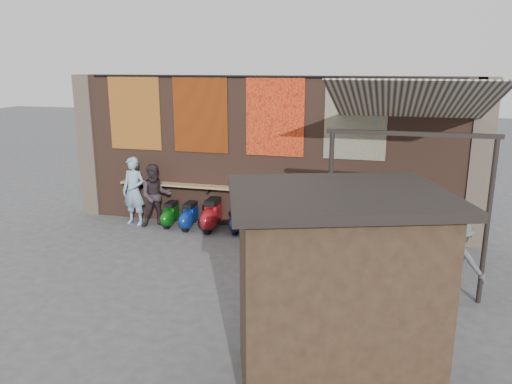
% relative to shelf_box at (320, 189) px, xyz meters
% --- Properties ---
extents(ground, '(70.00, 70.00, 0.00)m').
position_rel_shelf_box_xyz_m(ground, '(-1.52, -2.30, -1.25)').
color(ground, '#474749').
rests_on(ground, ground).
extents(brick_wall, '(10.00, 0.40, 4.00)m').
position_rel_shelf_box_xyz_m(brick_wall, '(-1.52, 0.40, 0.75)').
color(brick_wall, brown).
rests_on(brick_wall, ground).
extents(pier_left, '(0.50, 0.50, 4.00)m').
position_rel_shelf_box_xyz_m(pier_left, '(-6.72, 0.40, 0.75)').
color(pier_left, '#4C4238').
rests_on(pier_left, ground).
extents(pier_right, '(0.50, 0.50, 4.00)m').
position_rel_shelf_box_xyz_m(pier_right, '(3.68, 0.40, 0.75)').
color(pier_right, '#4C4238').
rests_on(pier_right, ground).
extents(eating_counter, '(8.00, 0.32, 0.05)m').
position_rel_shelf_box_xyz_m(eating_counter, '(-1.52, 0.03, -0.15)').
color(eating_counter, '#9E7A51').
rests_on(eating_counter, brick_wall).
extents(shelf_box, '(0.59, 0.28, 0.26)m').
position_rel_shelf_box_xyz_m(shelf_box, '(0.00, 0.00, 0.00)').
color(shelf_box, white).
rests_on(shelf_box, eating_counter).
extents(tapestry_redgold, '(1.50, 0.02, 2.00)m').
position_rel_shelf_box_xyz_m(tapestry_redgold, '(-5.12, 0.18, 1.75)').
color(tapestry_redgold, maroon).
rests_on(tapestry_redgold, brick_wall).
extents(tapestry_sun, '(1.50, 0.02, 2.00)m').
position_rel_shelf_box_xyz_m(tapestry_sun, '(-3.22, 0.18, 1.75)').
color(tapestry_sun, '#C7460B').
rests_on(tapestry_sun, brick_wall).
extents(tapestry_orange, '(1.50, 0.02, 2.00)m').
position_rel_shelf_box_xyz_m(tapestry_orange, '(-1.22, 0.18, 1.75)').
color(tapestry_orange, '#E74A1C').
rests_on(tapestry_orange, brick_wall).
extents(tapestry_multi, '(1.50, 0.02, 2.00)m').
position_rel_shelf_box_xyz_m(tapestry_multi, '(0.78, 0.18, 1.75)').
color(tapestry_multi, '#276891').
rests_on(tapestry_multi, brick_wall).
extents(hang_rail, '(9.50, 0.06, 0.06)m').
position_rel_shelf_box_xyz_m(hang_rail, '(-1.52, 0.17, 2.73)').
color(hang_rail, black).
rests_on(hang_rail, brick_wall).
extents(scooter_stool_0, '(0.32, 0.70, 0.67)m').
position_rel_shelf_box_xyz_m(scooter_stool_0, '(-3.98, -0.27, -0.92)').
color(scooter_stool_0, '#0C570F').
rests_on(scooter_stool_0, ground).
extents(scooter_stool_1, '(0.34, 0.75, 0.71)m').
position_rel_shelf_box_xyz_m(scooter_stool_1, '(-3.41, -0.34, -0.90)').
color(scooter_stool_1, navy).
rests_on(scooter_stool_1, ground).
extents(scooter_stool_2, '(0.40, 0.89, 0.84)m').
position_rel_shelf_box_xyz_m(scooter_stool_2, '(-2.79, -0.29, -0.83)').
color(scooter_stool_2, maroon).
rests_on(scooter_stool_2, ground).
extents(scooter_stool_3, '(0.32, 0.72, 0.68)m').
position_rel_shelf_box_xyz_m(scooter_stool_3, '(-2.09, -0.26, -0.91)').
color(scooter_stool_3, '#121A43').
rests_on(scooter_stool_3, ground).
extents(scooter_stool_4, '(0.33, 0.73, 0.69)m').
position_rel_shelf_box_xyz_m(scooter_stool_4, '(-1.49, -0.29, -0.91)').
color(scooter_stool_4, '#161A4E').
rests_on(scooter_stool_4, ground).
extents(scooter_stool_5, '(0.36, 0.79, 0.75)m').
position_rel_shelf_box_xyz_m(scooter_stool_5, '(-0.83, -0.30, -0.88)').
color(scooter_stool_5, '#186137').
rests_on(scooter_stool_5, ground).
extents(scooter_stool_6, '(0.37, 0.82, 0.78)m').
position_rel_shelf_box_xyz_m(scooter_stool_6, '(-0.27, -0.30, -0.86)').
color(scooter_stool_6, black).
rests_on(scooter_stool_6, ground).
extents(scooter_stool_7, '(0.32, 0.72, 0.68)m').
position_rel_shelf_box_xyz_m(scooter_stool_7, '(0.34, -0.29, -0.91)').
color(scooter_stool_7, '#94430D').
rests_on(scooter_stool_7, ground).
extents(scooter_stool_8, '(0.32, 0.70, 0.67)m').
position_rel_shelf_box_xyz_m(scooter_stool_8, '(0.99, -0.30, -0.92)').
color(scooter_stool_8, '#B8250E').
rests_on(scooter_stool_8, ground).
extents(scooter_stool_9, '(0.35, 0.79, 0.75)m').
position_rel_shelf_box_xyz_m(scooter_stool_9, '(1.59, -0.27, -0.88)').
color(scooter_stool_9, black).
rests_on(scooter_stool_9, ground).
extents(diner_left, '(0.74, 0.54, 1.86)m').
position_rel_shelf_box_xyz_m(diner_left, '(-5.03, -0.30, -0.32)').
color(diner_left, '#88ABC5').
rests_on(diner_left, ground).
extents(diner_right, '(1.04, 0.97, 1.72)m').
position_rel_shelf_box_xyz_m(diner_right, '(-4.35, -0.36, -0.39)').
color(diner_right, '#31262B').
rests_on(diner_right, ground).
extents(shopper_navy, '(1.09, 0.46, 1.86)m').
position_rel_shelf_box_xyz_m(shopper_navy, '(0.60, -1.75, -0.32)').
color(shopper_navy, black).
rests_on(shopper_navy, ground).
extents(shopper_grey, '(1.19, 0.91, 1.63)m').
position_rel_shelf_box_xyz_m(shopper_grey, '(2.89, -3.08, -0.44)').
color(shopper_grey, '#515155').
rests_on(shopper_grey, ground).
extents(shopper_tan, '(0.88, 0.86, 1.53)m').
position_rel_shelf_box_xyz_m(shopper_tan, '(0.34, -1.72, -0.49)').
color(shopper_tan, '#806351').
rests_on(shopper_tan, ground).
extents(market_stall, '(2.89, 2.52, 2.63)m').
position_rel_shelf_box_xyz_m(market_stall, '(1.04, -6.05, 0.06)').
color(market_stall, black).
rests_on(market_stall, ground).
extents(stall_roof, '(3.25, 2.87, 0.12)m').
position_rel_shelf_box_xyz_m(stall_roof, '(1.04, -6.05, 1.43)').
color(stall_roof, black).
rests_on(stall_roof, market_stall).
extents(stall_sign, '(1.15, 0.43, 0.50)m').
position_rel_shelf_box_xyz_m(stall_sign, '(0.73, -5.16, 0.65)').
color(stall_sign, gold).
rests_on(stall_sign, market_stall).
extents(stall_shelf, '(1.93, 0.76, 0.06)m').
position_rel_shelf_box_xyz_m(stall_shelf, '(0.73, -5.16, -0.29)').
color(stall_shelf, '#473321').
rests_on(stall_shelf, market_stall).
extents(awning_canvas, '(3.20, 3.28, 0.97)m').
position_rel_shelf_box_xyz_m(awning_canvas, '(1.98, -1.40, 2.30)').
color(awning_canvas, beige).
rests_on(awning_canvas, brick_wall).
extents(awning_ledger, '(3.30, 0.08, 0.12)m').
position_rel_shelf_box_xyz_m(awning_ledger, '(1.98, 0.19, 2.70)').
color(awning_ledger, '#33261C').
rests_on(awning_ledger, brick_wall).
extents(awning_header, '(3.00, 0.08, 0.08)m').
position_rel_shelf_box_xyz_m(awning_header, '(1.98, -2.90, 1.83)').
color(awning_header, black).
rests_on(awning_header, awning_post_left).
extents(awning_post_left, '(0.09, 0.09, 3.10)m').
position_rel_shelf_box_xyz_m(awning_post_left, '(0.58, -2.90, 0.30)').
color(awning_post_left, black).
rests_on(awning_post_left, ground).
extents(awning_post_right, '(0.09, 0.09, 3.10)m').
position_rel_shelf_box_xyz_m(awning_post_right, '(3.38, -2.90, 0.30)').
color(awning_post_right, black).
rests_on(awning_post_right, ground).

